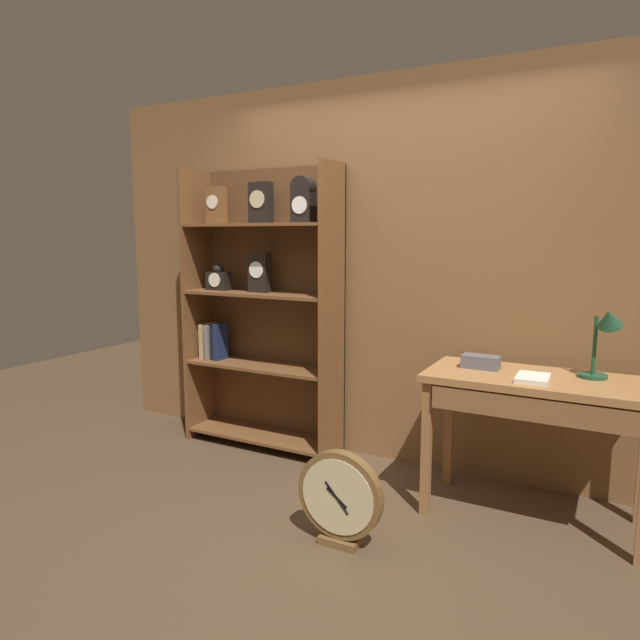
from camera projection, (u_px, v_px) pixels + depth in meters
name	position (u px, v px, depth m)	size (l,w,h in m)	color
ground_plane	(297.00, 552.00, 2.82)	(10.00, 10.00, 0.00)	#4C3826
back_wood_panel	(399.00, 274.00, 3.81)	(4.80, 0.05, 2.60)	brown
bookshelf	(261.00, 304.00, 4.14)	(1.18, 0.36, 2.04)	brown
workbench	(536.00, 398.00, 3.04)	(1.16, 0.56, 0.81)	#9E6B3D
desk_lamp	(604.00, 334.00, 2.93)	(0.21, 0.21, 0.40)	#1E472D
toolbox_small	(481.00, 362.00, 3.22)	(0.21, 0.11, 0.07)	#595960
open_repair_manual	(533.00, 378.00, 2.96)	(0.16, 0.22, 0.03)	silver
round_clock_large	(340.00, 498.00, 2.85)	(0.46, 0.11, 0.50)	brown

